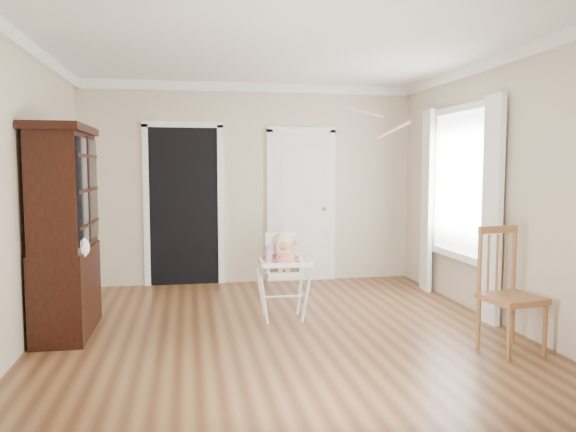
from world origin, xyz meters
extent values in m
plane|color=#502F1B|center=(0.00, 0.00, 0.00)|extent=(5.00, 5.00, 0.00)
plane|color=white|center=(0.00, 0.00, 2.70)|extent=(5.00, 5.00, 0.00)
plane|color=#C1B497|center=(0.00, 2.50, 1.35)|extent=(4.50, 0.00, 4.50)
plane|color=#C1B497|center=(-2.25, 0.00, 1.35)|extent=(0.00, 5.00, 5.00)
plane|color=#C1B497|center=(2.25, 0.00, 1.35)|extent=(0.00, 5.00, 5.00)
cube|color=black|center=(-0.90, 2.48, 1.05)|extent=(0.90, 0.03, 2.10)
cube|color=white|center=(-1.39, 2.48, 1.05)|extent=(0.08, 0.05, 2.18)
cube|color=white|center=(-0.41, 2.48, 1.05)|extent=(0.08, 0.05, 2.18)
cube|color=white|center=(-0.90, 2.48, 2.14)|extent=(1.06, 0.05, 0.08)
cube|color=white|center=(0.70, 2.48, 1.02)|extent=(0.80, 0.05, 2.05)
cube|color=white|center=(0.26, 2.48, 1.02)|extent=(0.08, 0.05, 2.13)
cube|color=white|center=(1.14, 2.48, 1.02)|extent=(0.08, 0.05, 2.13)
sphere|color=gold|center=(1.02, 2.44, 1.00)|extent=(0.06, 0.06, 0.06)
cube|color=white|center=(2.23, 0.80, 1.40)|extent=(0.02, 1.20, 1.60)
cube|color=white|center=(2.21, 0.80, 2.24)|extent=(0.06, 1.36, 0.08)
cube|color=white|center=(2.15, 0.02, 1.15)|extent=(0.08, 0.28, 2.30)
cube|color=white|center=(2.15, 1.58, 1.15)|extent=(0.08, 0.28, 2.30)
cylinder|color=white|center=(-0.11, 0.35, 0.24)|extent=(0.11, 0.10, 0.53)
cylinder|color=white|center=(0.31, 0.34, 0.24)|extent=(0.10, 0.11, 0.53)
cylinder|color=white|center=(-0.09, 0.74, 0.24)|extent=(0.10, 0.11, 0.53)
cylinder|color=white|center=(0.33, 0.72, 0.24)|extent=(0.11, 0.10, 0.53)
cylinder|color=white|center=(0.11, 0.49, 0.25)|extent=(0.41, 0.04, 0.02)
cube|color=white|center=(0.11, 0.54, 0.49)|extent=(0.35, 0.33, 0.07)
cube|color=white|center=(-0.06, 0.54, 0.59)|extent=(0.05, 0.30, 0.16)
cube|color=white|center=(0.28, 0.53, 0.59)|extent=(0.05, 0.30, 0.16)
cube|color=white|center=(0.12, 0.69, 0.70)|extent=(0.34, 0.06, 0.39)
cube|color=white|center=(0.10, 0.33, 0.62)|extent=(0.51, 0.37, 0.03)
cube|color=white|center=(0.10, 0.15, 0.64)|extent=(0.49, 0.04, 0.04)
ellipsoid|color=beige|center=(0.11, 0.56, 0.62)|extent=(0.20, 0.16, 0.24)
sphere|color=beige|center=(0.11, 0.56, 0.81)|extent=(0.17, 0.17, 0.17)
sphere|color=red|center=(0.11, 0.51, 0.67)|extent=(0.12, 0.12, 0.12)
sphere|color=red|center=(0.09, 0.49, 0.77)|extent=(0.06, 0.06, 0.06)
sphere|color=red|center=(0.25, 0.49, 0.81)|extent=(0.06, 0.06, 0.06)
cylinder|color=silver|center=(0.09, 0.30, 0.64)|extent=(0.24, 0.24, 0.01)
cylinder|color=red|center=(0.09, 0.30, 0.69)|extent=(0.19, 0.19, 0.10)
cylinder|color=#F2E08C|center=(0.11, 0.28, 0.74)|extent=(0.08, 0.08, 0.02)
cylinder|color=pink|center=(-0.05, 0.42, 0.69)|extent=(0.07, 0.07, 0.12)
cylinder|color=#A76CBD|center=(-0.05, 0.42, 0.77)|extent=(0.08, 0.08, 0.03)
cone|color=#A76CBD|center=(-0.05, 0.42, 0.80)|extent=(0.03, 0.03, 0.04)
cube|color=black|center=(-1.99, 0.41, 0.41)|extent=(0.46, 1.09, 0.82)
cube|color=black|center=(-1.99, 0.41, 1.37)|extent=(0.42, 1.09, 1.09)
cube|color=black|center=(-1.77, 0.14, 1.37)|extent=(0.02, 0.47, 0.96)
cube|color=black|center=(-1.77, 0.68, 1.37)|extent=(0.02, 0.47, 0.96)
cube|color=black|center=(-1.99, 0.41, 1.93)|extent=(0.49, 1.17, 0.07)
ellipsoid|color=white|center=(-1.81, 0.09, 0.86)|extent=(0.18, 0.15, 0.20)
cube|color=brown|center=(1.85, -0.85, 0.47)|extent=(0.50, 0.50, 0.05)
cylinder|color=brown|center=(1.70, -1.07, 0.23)|extent=(0.04, 0.04, 0.47)
cylinder|color=brown|center=(2.07, -1.00, 0.23)|extent=(0.04, 0.04, 0.47)
cylinder|color=brown|center=(1.64, -0.70, 0.23)|extent=(0.04, 0.04, 0.47)
cylinder|color=brown|center=(2.00, -0.63, 0.23)|extent=(0.04, 0.04, 0.47)
cylinder|color=brown|center=(1.63, -0.69, 0.77)|extent=(0.04, 0.04, 0.60)
cylinder|color=brown|center=(2.00, -0.62, 0.77)|extent=(0.04, 0.04, 0.60)
cube|color=brown|center=(1.82, -0.66, 1.04)|extent=(0.40, 0.11, 0.06)
camera|label=1|loc=(-0.84, -5.12, 1.58)|focal=35.00mm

